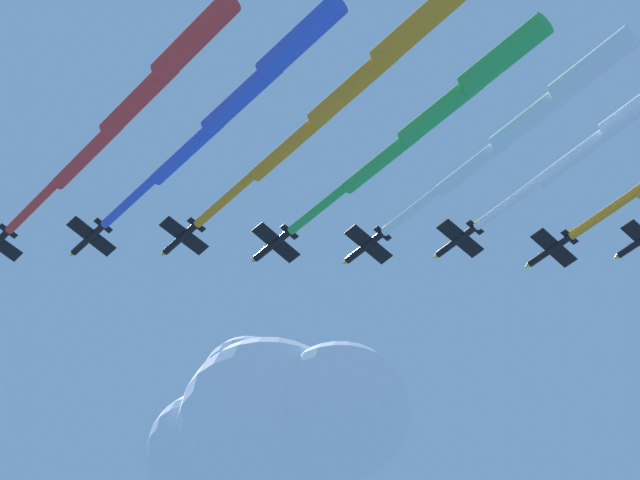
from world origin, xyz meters
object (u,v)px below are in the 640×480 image
object	(u,v)px
jet_starboard_inner	(353,85)
jet_lead	(139,97)
jet_starboard_mid	(530,117)
jet_port_inner	(242,95)
jet_port_mid	(441,109)

from	to	relation	value
jet_starboard_inner	jet_lead	bearing A→B (deg)	34.78
jet_starboard_inner	jet_starboard_mid	distance (m)	26.19
jet_port_inner	jet_starboard_inner	world-z (taller)	jet_starboard_inner
jet_lead	jet_port_mid	size ratio (longest dim) A/B	1.06
jet_lead	jet_port_mid	world-z (taller)	jet_port_mid
jet_starboard_inner	jet_port_mid	distance (m)	13.11
jet_port_inner	jet_starboard_inner	size ratio (longest dim) A/B	0.96
jet_starboard_inner	jet_port_inner	bearing A→B (deg)	30.42
jet_starboard_mid	jet_starboard_inner	bearing A→B (deg)	46.07
jet_starboard_mid	jet_port_inner	bearing A→B (deg)	40.13
jet_lead	jet_starboard_mid	bearing A→B (deg)	-140.01
jet_port_inner	jet_starboard_inner	xyz separation A→B (m)	(-13.85, -8.13, 0.30)
jet_port_inner	jet_port_mid	world-z (taller)	jet_port_inner
jet_starboard_inner	jet_starboard_mid	size ratio (longest dim) A/B	1.15
jet_lead	jet_starboard_mid	xyz separation A→B (m)	(-43.21, -36.24, 0.12)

